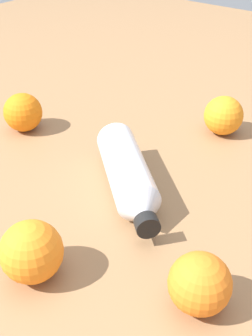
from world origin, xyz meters
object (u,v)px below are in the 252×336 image
object	(u,v)px
water_bottle	(129,175)
orange_2	(223,116)
orange_0	(200,284)
orange_3	(31,252)
orange_1	(25,111)

from	to	relation	value
water_bottle	orange_2	xyz separation A→B (m)	(0.02, 0.28, 0.01)
orange_0	orange_3	xyz separation A→B (m)	(-0.19, -0.09, 0.00)
orange_1	water_bottle	bearing A→B (deg)	-7.93
water_bottle	orange_3	xyz separation A→B (m)	(0.01, -0.22, 0.01)
water_bottle	orange_0	size ratio (longest dim) A/B	2.96
orange_0	orange_1	distance (m)	0.54
orange_3	orange_2	bearing A→B (deg)	88.74
water_bottle	orange_0	distance (m)	0.24
water_bottle	orange_3	size ratio (longest dim) A/B	2.75
orange_3	orange_0	bearing A→B (deg)	24.80
orange_2	orange_3	world-z (taller)	orange_3
orange_0	orange_2	distance (m)	0.45
orange_0	orange_1	world-z (taller)	orange_1
orange_1	orange_3	world-z (taller)	orange_3
orange_0	orange_2	bearing A→B (deg)	114.12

